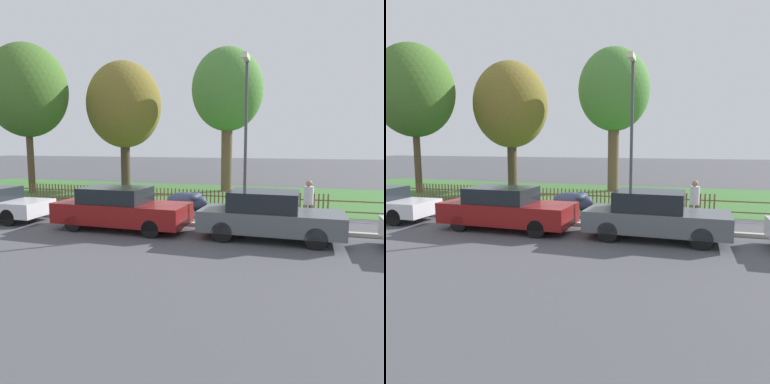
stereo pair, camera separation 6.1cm
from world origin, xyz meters
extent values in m
plane|color=#4C4C51|center=(0.00, 0.00, 0.00)|extent=(120.00, 120.00, 0.00)
cube|color=#B2ADA3|center=(0.00, 0.10, 0.06)|extent=(34.69, 0.20, 0.12)
cube|color=#3D7033|center=(0.00, 8.01, 0.01)|extent=(34.69, 10.03, 0.01)
cube|color=brown|center=(0.00, 3.02, 0.27)|extent=(34.69, 0.03, 0.05)
cube|color=brown|center=(0.00, 3.02, 0.69)|extent=(34.69, 0.03, 0.05)
cube|color=brown|center=(-7.04, 2.99, 0.48)|extent=(0.06, 0.03, 0.96)
cube|color=brown|center=(-6.86, 2.99, 0.48)|extent=(0.06, 0.03, 0.96)
cube|color=brown|center=(-6.68, 2.99, 0.48)|extent=(0.06, 0.03, 0.96)
cube|color=brown|center=(-6.51, 2.99, 0.48)|extent=(0.06, 0.03, 0.96)
cube|color=brown|center=(-6.33, 2.99, 0.48)|extent=(0.06, 0.03, 0.96)
cube|color=brown|center=(-6.15, 2.99, 0.48)|extent=(0.06, 0.03, 0.96)
cube|color=brown|center=(-5.97, 2.99, 0.48)|extent=(0.06, 0.03, 0.96)
cube|color=brown|center=(-5.79, 2.99, 0.48)|extent=(0.06, 0.03, 0.96)
cube|color=brown|center=(-5.61, 2.99, 0.48)|extent=(0.06, 0.03, 0.96)
cube|color=brown|center=(-5.44, 2.99, 0.48)|extent=(0.06, 0.03, 0.96)
cube|color=brown|center=(-5.26, 2.99, 0.48)|extent=(0.06, 0.03, 0.96)
cube|color=brown|center=(-5.08, 2.99, 0.48)|extent=(0.06, 0.03, 0.96)
cube|color=brown|center=(-4.90, 2.99, 0.48)|extent=(0.06, 0.03, 0.96)
cube|color=brown|center=(-4.72, 2.99, 0.48)|extent=(0.06, 0.03, 0.96)
cube|color=brown|center=(-4.54, 2.99, 0.48)|extent=(0.06, 0.03, 0.96)
cube|color=brown|center=(-4.37, 2.99, 0.48)|extent=(0.06, 0.03, 0.96)
cube|color=brown|center=(-4.19, 2.99, 0.48)|extent=(0.06, 0.03, 0.96)
cube|color=brown|center=(-4.01, 2.99, 0.48)|extent=(0.06, 0.03, 0.96)
cube|color=brown|center=(-3.83, 2.99, 0.48)|extent=(0.06, 0.03, 0.96)
cube|color=brown|center=(-3.65, 2.99, 0.48)|extent=(0.06, 0.03, 0.96)
cube|color=brown|center=(-3.48, 2.99, 0.48)|extent=(0.06, 0.03, 0.96)
cube|color=brown|center=(-3.30, 2.99, 0.48)|extent=(0.06, 0.03, 0.96)
cube|color=brown|center=(-3.12, 2.99, 0.48)|extent=(0.06, 0.03, 0.96)
cube|color=brown|center=(-2.94, 2.99, 0.48)|extent=(0.06, 0.03, 0.96)
cube|color=brown|center=(-2.76, 2.99, 0.48)|extent=(0.06, 0.03, 0.96)
cube|color=brown|center=(-2.58, 2.99, 0.48)|extent=(0.06, 0.03, 0.96)
cube|color=brown|center=(-2.41, 2.99, 0.48)|extent=(0.06, 0.03, 0.96)
cube|color=brown|center=(-2.23, 2.99, 0.48)|extent=(0.06, 0.03, 0.96)
cube|color=brown|center=(-2.05, 2.99, 0.48)|extent=(0.06, 0.03, 0.96)
cube|color=brown|center=(-1.87, 2.99, 0.48)|extent=(0.06, 0.03, 0.96)
cube|color=brown|center=(-1.69, 2.99, 0.48)|extent=(0.06, 0.03, 0.96)
cube|color=brown|center=(-1.51, 2.99, 0.48)|extent=(0.06, 0.03, 0.96)
cube|color=brown|center=(-1.34, 2.99, 0.48)|extent=(0.06, 0.03, 0.96)
cube|color=brown|center=(-1.16, 2.99, 0.48)|extent=(0.06, 0.03, 0.96)
cube|color=brown|center=(-0.98, 2.99, 0.48)|extent=(0.06, 0.03, 0.96)
cube|color=brown|center=(-0.80, 2.99, 0.48)|extent=(0.06, 0.03, 0.96)
cube|color=brown|center=(-0.62, 2.99, 0.48)|extent=(0.06, 0.03, 0.96)
cube|color=brown|center=(-0.45, 2.99, 0.48)|extent=(0.06, 0.03, 0.96)
cube|color=brown|center=(-0.27, 2.99, 0.48)|extent=(0.06, 0.03, 0.96)
cube|color=brown|center=(-0.09, 2.99, 0.48)|extent=(0.06, 0.03, 0.96)
cube|color=brown|center=(0.09, 2.99, 0.48)|extent=(0.06, 0.03, 0.96)
cube|color=brown|center=(0.27, 2.99, 0.48)|extent=(0.06, 0.03, 0.96)
cube|color=brown|center=(0.45, 2.99, 0.48)|extent=(0.06, 0.03, 0.96)
cube|color=brown|center=(0.62, 2.99, 0.48)|extent=(0.06, 0.03, 0.96)
cube|color=brown|center=(0.80, 2.99, 0.48)|extent=(0.06, 0.03, 0.96)
cube|color=brown|center=(0.98, 2.99, 0.48)|extent=(0.06, 0.03, 0.96)
cube|color=brown|center=(1.16, 2.99, 0.48)|extent=(0.06, 0.03, 0.96)
cube|color=brown|center=(1.34, 2.99, 0.48)|extent=(0.06, 0.03, 0.96)
cube|color=brown|center=(1.51, 2.99, 0.48)|extent=(0.06, 0.03, 0.96)
cube|color=brown|center=(1.69, 2.99, 0.48)|extent=(0.06, 0.03, 0.96)
cube|color=brown|center=(1.87, 2.99, 0.48)|extent=(0.06, 0.03, 0.96)
cube|color=brown|center=(2.05, 2.99, 0.48)|extent=(0.06, 0.03, 0.96)
cube|color=brown|center=(2.23, 2.99, 0.48)|extent=(0.06, 0.03, 0.96)
cube|color=brown|center=(2.41, 2.99, 0.48)|extent=(0.06, 0.03, 0.96)
cube|color=brown|center=(2.58, 2.99, 0.48)|extent=(0.06, 0.03, 0.96)
cube|color=brown|center=(2.76, 2.99, 0.48)|extent=(0.06, 0.03, 0.96)
cube|color=brown|center=(2.94, 2.99, 0.48)|extent=(0.06, 0.03, 0.96)
cube|color=brown|center=(3.12, 2.99, 0.48)|extent=(0.06, 0.03, 0.96)
cube|color=brown|center=(3.30, 2.99, 0.48)|extent=(0.06, 0.03, 0.96)
cube|color=brown|center=(3.48, 2.99, 0.48)|extent=(0.06, 0.03, 0.96)
cube|color=brown|center=(3.65, 2.99, 0.48)|extent=(0.06, 0.03, 0.96)
cube|color=brown|center=(3.83, 2.99, 0.48)|extent=(0.06, 0.03, 0.96)
cube|color=brown|center=(4.01, 2.99, 0.48)|extent=(0.06, 0.03, 0.96)
cube|color=brown|center=(4.19, 2.99, 0.48)|extent=(0.06, 0.03, 0.96)
cube|color=brown|center=(4.37, 2.99, 0.48)|extent=(0.06, 0.03, 0.96)
cube|color=brown|center=(4.54, 2.99, 0.48)|extent=(0.06, 0.03, 0.96)
cube|color=brown|center=(4.72, 2.99, 0.48)|extent=(0.06, 0.03, 0.96)
cube|color=brown|center=(4.90, 2.99, 0.48)|extent=(0.06, 0.03, 0.96)
cube|color=brown|center=(5.08, 2.99, 0.48)|extent=(0.06, 0.03, 0.96)
cube|color=brown|center=(5.26, 2.99, 0.48)|extent=(0.06, 0.03, 0.96)
cube|color=brown|center=(5.44, 2.99, 0.48)|extent=(0.06, 0.03, 0.96)
cube|color=brown|center=(5.61, 2.99, 0.48)|extent=(0.06, 0.03, 0.96)
cube|color=brown|center=(5.79, 2.99, 0.48)|extent=(0.06, 0.03, 0.96)
cube|color=brown|center=(5.97, 2.99, 0.48)|extent=(0.06, 0.03, 0.96)
cube|color=brown|center=(6.15, 2.99, 0.48)|extent=(0.06, 0.03, 0.96)
cube|color=brown|center=(6.33, 2.99, 0.48)|extent=(0.06, 0.03, 0.96)
cube|color=brown|center=(6.51, 2.99, 0.48)|extent=(0.06, 0.03, 0.96)
cube|color=brown|center=(6.68, 2.99, 0.48)|extent=(0.06, 0.03, 0.96)
cube|color=brown|center=(6.86, 2.99, 0.48)|extent=(0.06, 0.03, 0.96)
cube|color=brown|center=(7.04, 2.99, 0.48)|extent=(0.06, 0.03, 0.96)
cylinder|color=black|center=(-4.13, -0.26, 0.31)|extent=(0.62, 0.15, 0.61)
cylinder|color=black|center=(-4.11, -1.83, 0.31)|extent=(0.62, 0.15, 0.61)
cube|color=maroon|center=(0.07, -1.13, 0.59)|extent=(4.64, 1.90, 0.69)
cube|color=black|center=(-0.16, -1.13, 1.20)|extent=(2.24, 1.66, 0.52)
cylinder|color=black|center=(1.52, -0.34, 0.29)|extent=(0.59, 0.15, 0.58)
cylinder|color=black|center=(1.48, -1.99, 0.29)|extent=(0.59, 0.15, 0.58)
cylinder|color=black|center=(-1.33, -0.27, 0.29)|extent=(0.59, 0.15, 0.58)
cylinder|color=black|center=(-1.37, -1.92, 0.29)|extent=(0.59, 0.15, 0.58)
cube|color=#51565B|center=(5.10, -1.09, 0.59)|extent=(4.38, 1.83, 0.64)
cube|color=black|center=(4.88, -1.08, 1.21)|extent=(2.12, 1.61, 0.59)
cylinder|color=black|center=(6.46, -0.33, 0.32)|extent=(0.64, 0.15, 0.64)
cylinder|color=black|center=(6.43, -1.92, 0.32)|extent=(0.64, 0.15, 0.64)
cylinder|color=black|center=(3.78, -0.26, 0.32)|extent=(0.64, 0.15, 0.64)
cylinder|color=black|center=(3.74, -1.85, 0.32)|extent=(0.64, 0.15, 0.64)
cylinder|color=black|center=(2.16, 1.76, 0.31)|extent=(0.62, 0.15, 0.61)
cylinder|color=black|center=(0.84, 1.87, 0.31)|extent=(0.62, 0.15, 0.61)
ellipsoid|color=#2D3851|center=(1.50, 1.82, 0.61)|extent=(1.80, 0.87, 0.73)
ellipsoid|color=#2D3851|center=(1.91, 1.78, 0.81)|extent=(0.48, 0.95, 0.34)
cylinder|color=brown|center=(-9.55, 6.12, 2.26)|extent=(0.39, 0.39, 4.52)
ellipsoid|color=#426B28|center=(-9.55, 6.12, 6.00)|extent=(4.67, 4.67, 5.37)
cylinder|color=#473828|center=(-4.87, 9.21, 1.94)|extent=(0.59, 0.59, 3.87)
ellipsoid|color=olive|center=(-4.87, 9.21, 5.35)|extent=(4.66, 4.66, 5.36)
cylinder|color=brown|center=(1.54, 10.08, 2.39)|extent=(0.67, 0.67, 4.79)
ellipsoid|color=#4C8438|center=(1.54, 10.08, 6.15)|extent=(4.30, 4.30, 4.95)
cylinder|color=#7F6B51|center=(6.35, 1.12, 0.41)|extent=(0.15, 0.15, 0.81)
cylinder|color=#7F6B51|center=(6.14, 1.01, 0.41)|extent=(0.15, 0.15, 0.81)
cylinder|color=silver|center=(6.25, 1.07, 1.13)|extent=(0.46, 0.46, 0.64)
sphere|color=#A37556|center=(6.25, 1.07, 1.56)|extent=(0.22, 0.22, 0.22)
cylinder|color=#47474C|center=(4.04, 0.63, 2.87)|extent=(0.11, 0.11, 5.73)
cube|color=beige|center=(4.04, 0.28, 5.83)|extent=(0.20, 0.76, 0.18)
camera|label=1|loc=(5.94, -12.65, 2.99)|focal=35.00mm
camera|label=2|loc=(6.00, -12.63, 2.99)|focal=35.00mm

